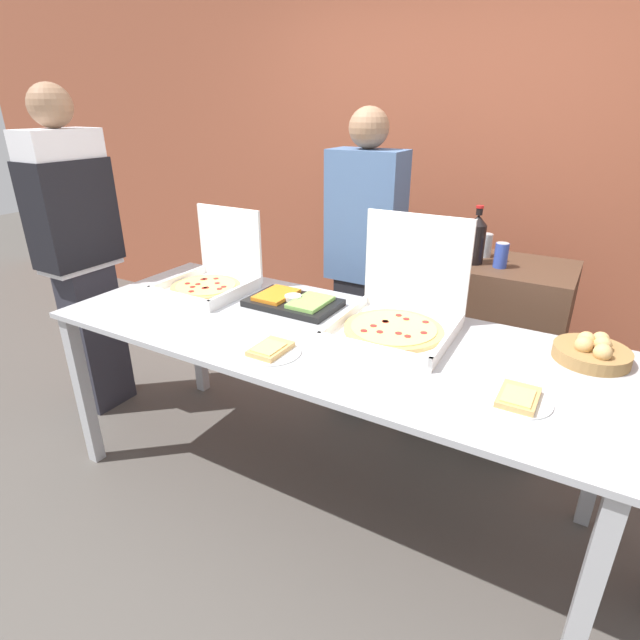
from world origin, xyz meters
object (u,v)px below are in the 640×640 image
soda_can_silver (485,245)px  soda_bottle (476,239)px  veggie_tray (293,302)px  bread_basket (592,352)px  soda_can_colored (501,255)px  paper_plate_front_left (271,350)px  paper_plate_front_center (518,398)px  person_guest_plaid (364,265)px  pizza_box_near_right (399,313)px  pizza_box_far_right (212,276)px  person_server_vest (77,241)px

soda_can_silver → soda_bottle: bearing=-97.6°
veggie_tray → bread_basket: size_ratio=1.58×
soda_can_colored → bread_basket: bearing=-49.2°
paper_plate_front_left → soda_bottle: soda_bottle is taller
paper_plate_front_center → soda_can_silver: size_ratio=1.75×
paper_plate_front_left → bread_basket: bearing=27.3°
person_guest_plaid → bread_basket: bearing=157.3°
paper_plate_front_left → veggie_tray: 0.49m
pizza_box_near_right → person_guest_plaid: size_ratio=0.29×
veggie_tray → soda_bottle: soda_bottle is taller
soda_can_colored → person_guest_plaid: person_guest_plaid is taller
bread_basket → soda_can_colored: soda_can_colored is taller
soda_bottle → person_guest_plaid: (-0.59, -0.05, -0.21)m
paper_plate_front_left → veggie_tray: bearing=112.7°
pizza_box_far_right → veggie_tray: pizza_box_far_right is taller
paper_plate_front_left → person_server_vest: person_server_vest is taller
bread_basket → person_guest_plaid: 1.29m
pizza_box_far_right → paper_plate_front_center: (1.58, -0.31, -0.06)m
soda_bottle → soda_can_silver: (0.02, 0.15, -0.06)m
pizza_box_near_right → paper_plate_front_center: size_ratio=2.30×
bread_basket → paper_plate_front_center: bearing=-112.8°
person_guest_plaid → paper_plate_front_center: bearing=137.0°
soda_can_colored → pizza_box_near_right: bearing=-111.5°
soda_can_silver → person_server_vest: 2.23m
veggie_tray → soda_can_silver: 1.08m
pizza_box_near_right → soda_can_silver: (0.15, 0.82, 0.12)m
paper_plate_front_center → person_guest_plaid: (-1.00, 0.93, 0.05)m
person_guest_plaid → soda_can_colored: bearing=-176.1°
paper_plate_front_center → soda_can_colored: bearing=106.2°
paper_plate_front_left → soda_bottle: bearing=66.6°
bread_basket → paper_plate_front_left: bearing=-152.7°
soda_bottle → person_server_vest: 2.15m
pizza_box_near_right → soda_can_silver: pizza_box_near_right is taller
veggie_tray → soda_can_silver: soda_can_silver is taller
paper_plate_front_center → soda_can_silver: 1.22m
veggie_tray → paper_plate_front_left: bearing=-67.3°
veggie_tray → person_server_vest: size_ratio=0.23×
paper_plate_front_left → soda_can_colored: soda_can_colored is taller
pizza_box_far_right → veggie_tray: (0.49, 0.02, -0.05)m
paper_plate_front_left → veggie_tray: veggie_tray is taller
pizza_box_near_right → paper_plate_front_left: size_ratio=2.09×
soda_can_silver → soda_can_colored: 0.19m
bread_basket → soda_bottle: soda_bottle is taller
pizza_box_far_right → person_server_vest: 0.85m
pizza_box_near_right → paper_plate_front_left: pizza_box_near_right is taller
pizza_box_far_right → paper_plate_front_center: 1.61m
person_guest_plaid → pizza_box_near_right: bearing=126.7°
paper_plate_front_left → person_server_vest: 1.53m
soda_bottle → person_guest_plaid: size_ratio=0.17×
person_guest_plaid → person_server_vest: 1.61m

